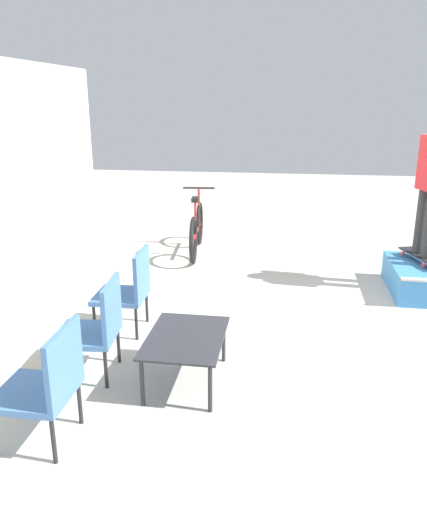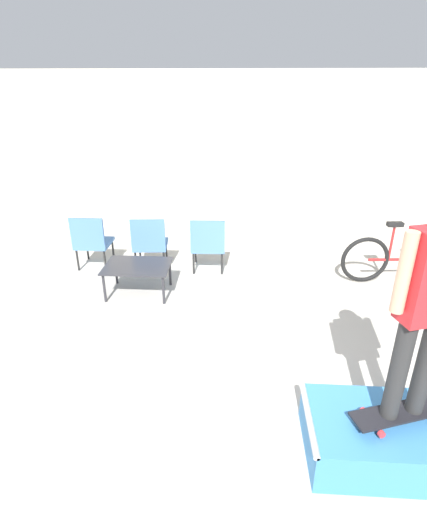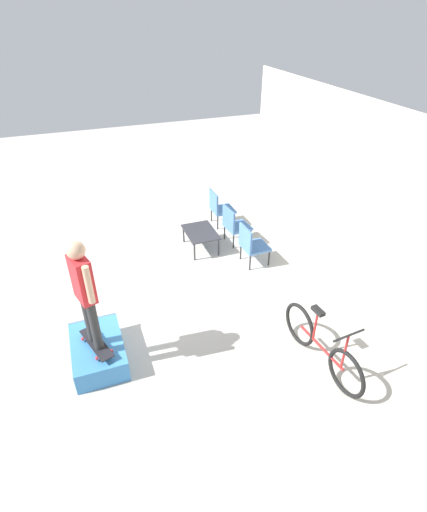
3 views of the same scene
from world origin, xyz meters
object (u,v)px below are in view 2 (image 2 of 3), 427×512
patio_chair_left (92,240)px  patio_chair_center (150,241)px  patio_chair_right (208,243)px  skate_ramp_box (380,437)px  coffee_table (138,268)px  bicycle (402,258)px  skateboard_on_ramp (401,413)px

patio_chair_left → patio_chair_center: 0.93m
patio_chair_center → patio_chair_left: bearing=-5.1°
patio_chair_center → patio_chair_right: same height
skate_ramp_box → coffee_table: coffee_table is taller
skate_ramp_box → patio_chair_center: (-2.54, 3.33, 0.29)m
coffee_table → patio_chair_center: (0.01, 0.80, 0.09)m
patio_chair_right → bicycle: size_ratio=0.49×
skateboard_on_ramp → coffee_table: 3.67m
skateboard_on_ramp → patio_chair_right: size_ratio=0.92×
coffee_table → patio_chair_center: 0.80m
skateboard_on_ramp → bicycle: bicycle is taller
skate_ramp_box → bicycle: bearing=68.1°
patio_chair_right → patio_chair_center: bearing=-2.1°
skateboard_on_ramp → bicycle: bearing=51.6°
skateboard_on_ramp → patio_chair_center: (-2.66, 3.32, 0.03)m
patio_chair_center → patio_chair_right: bearing=174.8°
skateboard_on_ramp → coffee_table: (-2.66, 2.53, -0.06)m
skateboard_on_ramp → bicycle: size_ratio=0.45×
skate_ramp_box → coffee_table: (-2.55, 2.53, 0.21)m
skate_ramp_box → skateboard_on_ramp: 0.29m
patio_chair_left → coffee_table: bearing=138.9°
skateboard_on_ramp → bicycle: 3.34m
skateboard_on_ramp → coffee_table: size_ratio=0.90×
skate_ramp_box → patio_chair_center: 4.20m
bicycle → patio_chair_left: bearing=172.6°
patio_chair_left → skateboard_on_ramp: bearing=136.9°
coffee_table → patio_chair_right: bearing=40.7°
patio_chair_left → patio_chair_center: (0.93, 0.00, 0.00)m
skate_ramp_box → patio_chair_left: size_ratio=1.35×
coffee_table → bicycle: (3.82, 0.61, -0.01)m
patio_chair_right → bicycle: (2.89, -0.18, -0.10)m
skate_ramp_box → patio_chair_left: 4.82m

